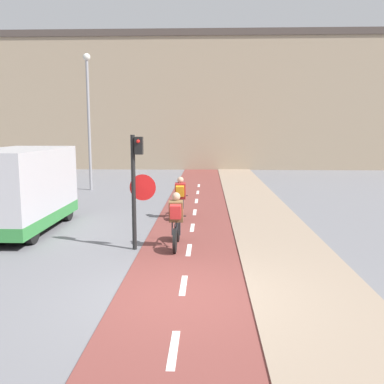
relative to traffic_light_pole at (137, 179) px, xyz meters
name	(u,v)px	position (x,y,z in m)	size (l,w,h in m)	color
ground_plane	(182,296)	(1.33, -3.08, -1.84)	(120.00, 120.00, 0.00)	slate
bike_lane	(182,295)	(1.33, -3.07, -1.83)	(2.52, 60.00, 0.02)	brown
sidewalk_strip	(314,297)	(3.78, -3.08, -1.81)	(2.40, 60.00, 0.05)	gray
building_row_background	(202,103)	(1.33, 24.25, 3.33)	(60.00, 5.20, 10.32)	gray
traffic_light_pole	(137,179)	(0.00, 0.00, 0.00)	(0.67, 0.25, 2.95)	black
street_lamp_far	(88,108)	(-4.15, 10.71, 2.29)	(0.36, 0.36, 6.75)	gray
cyclist_near	(176,221)	(0.98, 0.19, -1.13)	(0.46, 1.78, 1.47)	black
cyclist_far	(180,198)	(0.86, 3.92, -1.13)	(0.46, 1.71, 1.46)	black
van	(20,191)	(-3.91, 1.92, -0.60)	(2.11, 4.61, 2.51)	#B7B7BC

